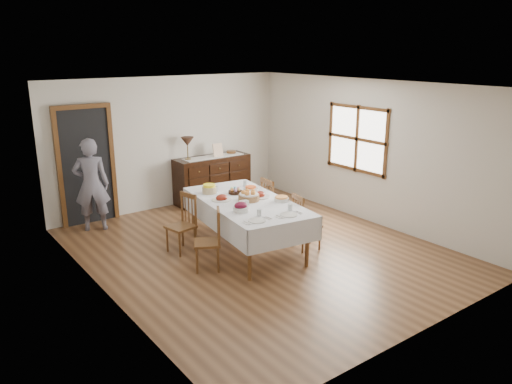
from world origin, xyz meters
TOP-DOWN VIEW (x-y plane):
  - ground at (0.00, 0.00)m, footprint 6.00×6.00m
  - room_shell at (-0.15, 0.42)m, footprint 5.02×6.02m
  - dining_table at (-0.14, 0.16)m, footprint 1.53×2.52m
  - chair_left_near at (-0.98, -0.12)m, footprint 0.52×0.52m
  - chair_left_far at (-0.97, 0.72)m, footprint 0.45×0.45m
  - chair_right_near at (0.62, -0.36)m, footprint 0.45×0.45m
  - chair_right_far at (0.70, 0.55)m, footprint 0.43×0.43m
  - sideboard at (0.81, 2.72)m, footprint 1.60×0.58m
  - person at (-1.78, 2.52)m, footprint 0.64×0.53m
  - bread_basket at (-0.10, 0.16)m, footprint 0.33×0.33m
  - egg_basket at (-0.05, 0.60)m, footprint 0.23×0.23m
  - ham_platter_a at (-0.43, 0.42)m, footprint 0.31×0.31m
  - ham_platter_b at (0.15, 0.20)m, footprint 0.33×0.33m
  - beet_bowl at (-0.52, -0.22)m, footprint 0.23×0.23m
  - carrot_bowl at (0.22, 0.55)m, footprint 0.24×0.24m
  - pineapple_bowl at (-0.38, 0.87)m, footprint 0.24×0.24m
  - casserole_dish at (0.29, -0.17)m, footprint 0.23×0.23m
  - butter_dish at (-0.30, 0.01)m, footprint 0.15×0.11m
  - setting_left at (-0.53, -0.64)m, footprint 0.44×0.31m
  - setting_right at (-0.01, -0.71)m, footprint 0.44×0.31m
  - glass_far_a at (-0.23, 0.89)m, footprint 0.06×0.06m
  - glass_far_b at (0.33, 0.87)m, footprint 0.07×0.07m
  - runner at (0.82, 2.69)m, footprint 1.30×0.35m
  - table_lamp at (0.27, 2.75)m, footprint 0.26×0.26m
  - picture_frame at (0.91, 2.63)m, footprint 0.22×0.08m
  - deco_bowl at (1.31, 2.76)m, footprint 0.20×0.20m

SIDE VIEW (x-z plane):
  - ground at x=0.00m, z-range 0.00..0.00m
  - chair_left_near at x=-0.98m, z-range 0.01..0.91m
  - chair_right_near at x=0.62m, z-range 0.01..0.91m
  - chair_left_far at x=-0.97m, z-range 0.01..0.94m
  - sideboard at x=0.81m, z-range 0.00..0.96m
  - chair_right_far at x=0.70m, z-range 0.01..0.97m
  - dining_table at x=-0.14m, z-range 0.31..1.13m
  - setting_left at x=-0.53m, z-range 0.79..0.89m
  - setting_right at x=-0.01m, z-range 0.79..0.89m
  - ham_platter_b at x=0.15m, z-range 0.79..0.90m
  - ham_platter_a at x=-0.43m, z-range 0.79..0.90m
  - casserole_dish at x=0.29m, z-range 0.81..0.89m
  - butter_dish at x=-0.30m, z-range 0.82..0.89m
  - egg_basket at x=-0.05m, z-range 0.80..0.91m
  - carrot_bowl at x=0.22m, z-range 0.81..0.90m
  - glass_far_a at x=-0.23m, z-range 0.82..0.92m
  - glass_far_b at x=0.33m, z-range 0.82..0.92m
  - person at x=-1.78m, z-range 0.00..1.76m
  - beet_bowl at x=-0.52m, z-range 0.81..0.96m
  - bread_basket at x=-0.10m, z-range 0.80..0.97m
  - pineapple_bowl at x=-0.38m, z-range 0.81..0.96m
  - runner at x=0.82m, z-range 0.96..0.97m
  - deco_bowl at x=1.31m, z-range 0.96..1.02m
  - picture_frame at x=0.91m, z-range 0.96..1.24m
  - table_lamp at x=0.27m, z-range 1.08..1.54m
  - room_shell at x=-0.15m, z-range 0.32..2.97m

